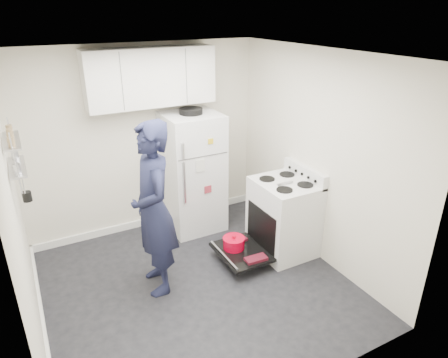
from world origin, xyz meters
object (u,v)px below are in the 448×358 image
open_oven_door (239,248)px  electric_range (283,218)px  refrigerator (193,172)px  person (154,210)px

open_oven_door → electric_range: bearing=-3.5°
electric_range → refrigerator: (-0.72, 1.10, 0.35)m
refrigerator → person: person is taller
open_oven_door → person: person is taller
electric_range → refrigerator: 1.36m
electric_range → open_oven_door: size_ratio=1.57×
electric_range → person: (-1.63, 0.07, 0.48)m
refrigerator → open_oven_door: bearing=-83.7°
person → electric_range: bearing=92.6°
electric_range → refrigerator: refrigerator is taller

